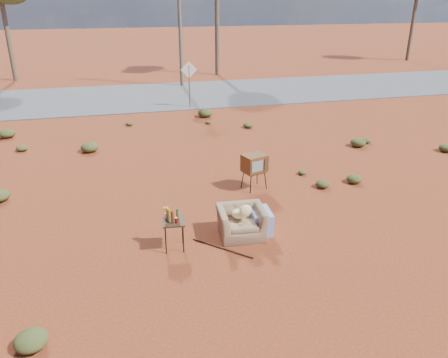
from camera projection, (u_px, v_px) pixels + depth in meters
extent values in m
plane|color=brown|center=(217.00, 232.00, 10.02)|extent=(140.00, 140.00, 0.00)
cube|color=#565659|center=(153.00, 96.00, 23.42)|extent=(140.00, 7.00, 0.04)
imported|color=#866649|center=(241.00, 217.00, 9.71)|extent=(1.07, 0.74, 0.90)
ellipsoid|color=#FCEC9A|center=(239.00, 214.00, 9.72)|extent=(0.33, 0.33, 0.19)
ellipsoid|color=#FCEC9A|center=(245.00, 211.00, 9.46)|extent=(0.29, 0.14, 0.29)
cube|color=#203696|center=(261.00, 221.00, 9.95)|extent=(0.48, 0.70, 0.53)
cube|color=black|center=(254.00, 172.00, 12.08)|extent=(0.66, 0.57, 0.03)
cylinder|color=black|center=(251.00, 184.00, 11.90)|extent=(0.03, 0.03, 0.50)
cylinder|color=black|center=(265.00, 180.00, 12.15)|extent=(0.03, 0.03, 0.50)
cylinder|color=black|center=(242.00, 180.00, 12.21)|extent=(0.03, 0.03, 0.50)
cylinder|color=black|center=(257.00, 176.00, 12.46)|extent=(0.03, 0.03, 0.50)
cube|color=brown|center=(254.00, 163.00, 11.98)|extent=(0.74, 0.65, 0.48)
cube|color=gray|center=(257.00, 167.00, 11.75)|extent=(0.36, 0.14, 0.30)
cube|color=#472D19|center=(266.00, 164.00, 11.89)|extent=(0.14, 0.06, 0.34)
cube|color=#382714|center=(174.00, 222.00, 9.12)|extent=(0.50, 0.50, 0.04)
cylinder|color=black|center=(166.00, 240.00, 9.05)|extent=(0.02, 0.02, 0.64)
cylinder|color=black|center=(183.00, 239.00, 9.10)|extent=(0.02, 0.02, 0.64)
cylinder|color=black|center=(165.00, 231.00, 9.39)|extent=(0.02, 0.02, 0.64)
cylinder|color=black|center=(182.00, 230.00, 9.44)|extent=(0.02, 0.02, 0.64)
cylinder|color=#4D310C|center=(168.00, 215.00, 9.10)|extent=(0.06, 0.06, 0.24)
cylinder|color=#4D310C|center=(172.00, 217.00, 8.99)|extent=(0.06, 0.06, 0.26)
cylinder|color=#285E2D|center=(177.00, 214.00, 9.17)|extent=(0.06, 0.06, 0.22)
cylinder|color=#AF0E11|center=(176.00, 220.00, 9.01)|extent=(0.06, 0.06, 0.12)
cylinder|color=silver|center=(167.00, 216.00, 9.20)|extent=(0.07, 0.07, 0.13)
ellipsoid|color=yellow|center=(166.00, 209.00, 9.14)|extent=(0.15, 0.15, 0.11)
cylinder|color=#4C1F14|center=(222.00, 248.00, 9.33)|extent=(1.08, 1.08, 0.04)
cylinder|color=brown|center=(189.00, 87.00, 20.69)|extent=(0.06, 0.06, 2.00)
cube|color=silver|center=(189.00, 70.00, 20.38)|extent=(0.78, 0.04, 0.78)
cylinder|color=brown|center=(7.00, 31.00, 26.70)|extent=(0.28, 0.28, 6.00)
cylinder|color=brown|center=(217.00, 20.00, 28.55)|extent=(0.28, 0.28, 7.00)
cylinder|color=brown|center=(413.00, 19.00, 35.17)|extent=(0.28, 0.28, 6.50)
cylinder|color=brown|center=(180.00, 15.00, 24.55)|extent=(0.20, 0.20, 8.00)
ellipsoid|color=#444B20|center=(354.00, 179.00, 12.60)|extent=(0.44, 0.44, 0.24)
ellipsoid|color=#444B20|center=(90.00, 147.00, 15.09)|extent=(0.60, 0.60, 0.33)
ellipsoid|color=#444B20|center=(366.00, 141.00, 15.99)|extent=(0.36, 0.36, 0.20)
ellipsoid|color=#444B20|center=(248.00, 125.00, 17.85)|extent=(0.40, 0.40, 0.22)
ellipsoid|color=#444B20|center=(129.00, 124.00, 18.14)|extent=(0.30, 0.30, 0.17)
ellipsoid|color=#444B20|center=(446.00, 148.00, 15.13)|extent=(0.48, 0.48, 0.26)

